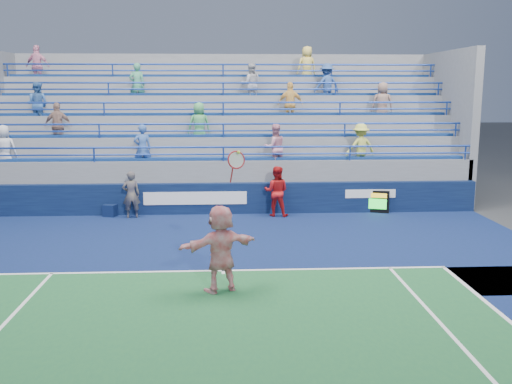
{
  "coord_description": "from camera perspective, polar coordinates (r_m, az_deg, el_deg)",
  "views": [
    {
      "loc": [
        0.1,
        -13.29,
        4.38
      ],
      "look_at": [
        0.93,
        2.5,
        1.5
      ],
      "focal_mm": 40.0,
      "sensor_mm": 36.0,
      "label": 1
    }
  ],
  "objects": [
    {
      "name": "tennis_player",
      "position": [
        12.41,
        -3.55,
        -5.65
      ],
      "size": [
        1.87,
        1.25,
        3.1
      ],
      "color": "white",
      "rests_on": "ground"
    },
    {
      "name": "sponsor_wall",
      "position": [
        20.16,
        -3.22,
        -0.65
      ],
      "size": [
        18.0,
        0.32,
        1.1
      ],
      "color": "#091232",
      "rests_on": "ground"
    },
    {
      "name": "ground",
      "position": [
        13.99,
        -3.29,
        -7.93
      ],
      "size": [
        120.0,
        120.0,
        0.0
      ],
      "primitive_type": "plane",
      "color": "#333538"
    },
    {
      "name": "judge_chair",
      "position": [
        20.41,
        -14.33,
        -1.7
      ],
      "size": [
        0.53,
        0.54,
        0.76
      ],
      "color": "#0C193D",
      "rests_on": "ground"
    },
    {
      "name": "bleacher_stand",
      "position": [
        23.73,
        -3.23,
        3.45
      ],
      "size": [
        18.0,
        5.6,
        6.13
      ],
      "color": "slate",
      "rests_on": "ground"
    },
    {
      "name": "ball_girl",
      "position": [
        19.69,
        2.05,
        0.06
      ],
      "size": [
        0.97,
        0.83,
        1.75
      ],
      "primitive_type": "imported",
      "rotation": [
        0.0,
        0.0,
        2.92
      ],
      "color": "red",
      "rests_on": "ground"
    },
    {
      "name": "line_judge",
      "position": [
        19.86,
        -12.38,
        -0.26
      ],
      "size": [
        0.67,
        0.52,
        1.63
      ],
      "primitive_type": "imported",
      "rotation": [
        0.0,
        0.0,
        3.39
      ],
      "color": "#141637",
      "rests_on": "ground"
    },
    {
      "name": "serve_speed_board",
      "position": [
        20.73,
        11.58,
        -0.94
      ],
      "size": [
        1.15,
        0.5,
        0.81
      ],
      "color": "black",
      "rests_on": "ground"
    }
  ]
}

